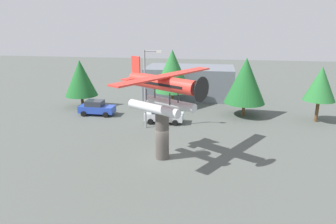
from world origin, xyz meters
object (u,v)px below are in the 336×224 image
at_px(car_near_blue, 96,108).
at_px(tree_center_back, 245,81).
at_px(floatplane_monument, 163,89).
at_px(tree_east, 172,71).
at_px(car_mid_silver, 163,115).
at_px(streetlight_primary, 147,84).
at_px(tree_west, 80,78).
at_px(tree_far_east, 321,84).
at_px(display_pedestal, 162,135).
at_px(storefront_building, 190,82).

height_order(car_near_blue, tree_center_back, tree_center_back).
xyz_separation_m(floatplane_monument, tree_east, (-1.61, 16.03, -1.02)).
distance_m(car_mid_silver, tree_center_back, 10.35).
height_order(streetlight_primary, tree_west, streetlight_primary).
xyz_separation_m(streetlight_primary, tree_center_back, (10.27, 6.05, -0.47)).
xyz_separation_m(floatplane_monument, tree_far_east, (15.18, 12.33, -1.49)).
xyz_separation_m(display_pedestal, floatplane_monument, (0.11, -0.07, 3.72)).
distance_m(display_pedestal, streetlight_primary, 8.23).
bearing_deg(streetlight_primary, tree_east, 81.18).
height_order(storefront_building, tree_west, tree_west).
bearing_deg(floatplane_monument, display_pedestal, -180.00).
xyz_separation_m(car_mid_silver, streetlight_primary, (-1.36, -1.96, 3.80)).
relative_size(floatplane_monument, tree_west, 1.55).
bearing_deg(display_pedestal, streetlight_primary, 111.39).
bearing_deg(streetlight_primary, display_pedestal, -68.61).
xyz_separation_m(car_mid_silver, tree_center_back, (8.91, 4.09, 3.33)).
height_order(car_near_blue, storefront_building, storefront_building).
bearing_deg(tree_center_back, tree_far_east, -7.64).
height_order(car_near_blue, car_mid_silver, same).
height_order(car_near_blue, tree_west, tree_west).
bearing_deg(car_mid_silver, streetlight_primary, -124.85).
distance_m(car_near_blue, tree_west, 5.38).
xyz_separation_m(car_near_blue, car_mid_silver, (8.40, -1.69, 0.00)).
bearing_deg(tree_east, display_pedestal, -84.65).
height_order(floatplane_monument, tree_center_back, floatplane_monument).
bearing_deg(storefront_building, tree_east, -105.93).
distance_m(floatplane_monument, tree_center_back, 15.33).
xyz_separation_m(car_mid_silver, tree_east, (-0.01, 6.74, 3.87)).
height_order(car_mid_silver, tree_east, tree_east).
relative_size(display_pedestal, tree_west, 0.67).
height_order(streetlight_primary, tree_center_back, streetlight_primary).
xyz_separation_m(car_mid_silver, storefront_building, (1.71, 12.78, 1.33)).
height_order(car_mid_silver, storefront_building, storefront_building).
bearing_deg(tree_center_back, car_mid_silver, -155.31).
relative_size(floatplane_monument, streetlight_primary, 1.17).
height_order(display_pedestal, tree_center_back, tree_center_back).
bearing_deg(streetlight_primary, tree_west, 146.30).
height_order(storefront_building, tree_east, tree_east).
bearing_deg(tree_center_back, display_pedestal, -119.14).
distance_m(floatplane_monument, tree_far_east, 19.61).
xyz_separation_m(car_near_blue, streetlight_primary, (7.04, -3.64, 3.80)).
bearing_deg(car_near_blue, display_pedestal, -47.82).
xyz_separation_m(car_mid_silver, tree_far_east, (16.78, 3.04, 3.40)).
height_order(display_pedestal, storefront_building, storefront_building).
bearing_deg(tree_center_back, tree_west, 177.85).
relative_size(storefront_building, tree_west, 2.06).
bearing_deg(tree_center_back, storefront_building, 129.63).
bearing_deg(streetlight_primary, car_mid_silver, 55.15).
relative_size(car_near_blue, storefront_building, 0.33).
relative_size(car_mid_silver, tree_west, 0.69).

